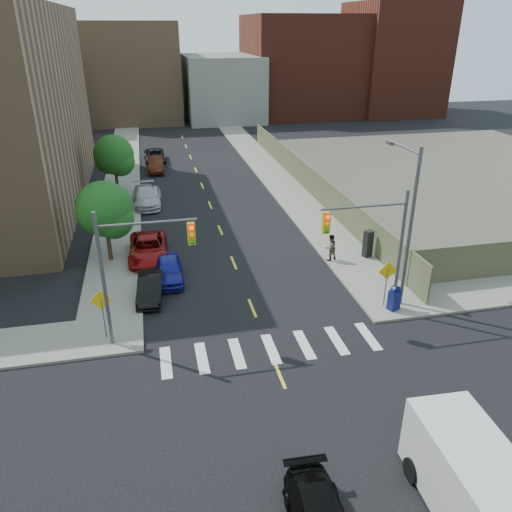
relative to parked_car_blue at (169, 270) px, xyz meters
name	(u,v)px	position (x,y,z in m)	size (l,w,h in m)	color
ground	(292,404)	(4.33, -12.46, -0.71)	(160.00, 160.00, 0.00)	black
sidewalk_nw	(124,165)	(-3.42, 29.04, -0.63)	(3.50, 73.00, 0.15)	gray
sidewalk_ne	(258,158)	(12.08, 29.04, -0.63)	(3.50, 73.00, 0.15)	gray
fence_north	(308,179)	(13.93, 15.54, 0.54)	(0.12, 44.00, 2.50)	#595A3F
gravel_lot	(468,174)	(32.33, 17.54, -0.68)	(36.00, 42.00, 0.06)	#595447
bg_bldg_west	(28,86)	(-17.67, 57.54, 5.29)	(14.00, 18.00, 12.00)	#592319
bg_bldg_midwest	(134,72)	(-1.67, 59.54, 6.79)	(14.00, 16.00, 15.00)	#8C6B4C
bg_bldg_center	(222,88)	(12.33, 57.54, 4.29)	(12.00, 16.00, 10.00)	gray
bg_bldg_east	(301,66)	(26.33, 59.54, 7.29)	(18.00, 18.00, 16.00)	#592319
bg_bldg_fareast	(393,59)	(42.33, 57.54, 8.29)	(14.00, 16.00, 18.00)	#592319
smokestack	(418,28)	(46.33, 57.54, 13.29)	(1.80, 1.80, 28.00)	#8C6B4C
signal_nw	(135,260)	(-1.66, -6.46, 3.82)	(4.59, 0.30, 7.00)	#59595E
signal_ne	(375,238)	(10.31, -6.46, 3.82)	(4.59, 0.30, 7.00)	#59595E
streetlight_ne	(408,216)	(12.53, -5.56, 4.51)	(0.25, 3.70, 9.00)	#59595E
warn_sign_nw	(102,306)	(-3.47, -5.96, 1.29)	(1.06, 0.06, 2.83)	#59595E
warn_sign_ne	(387,276)	(11.53, -5.96, 1.29)	(1.06, 0.06, 2.83)	#59595E
warn_sign_midwest	(113,213)	(-3.47, 7.54, 1.29)	(1.06, 0.06, 2.83)	#59595E
tree_west_near	(105,212)	(-3.68, 3.59, 2.77)	(3.66, 3.64, 5.52)	#332114
tree_west_far	(114,157)	(-3.68, 18.59, 2.77)	(3.66, 3.64, 5.52)	#332114
parked_car_blue	(169,270)	(0.00, 0.00, 0.00)	(1.67, 4.15, 1.41)	navy
parked_car_black	(150,288)	(-1.17, -2.02, -0.06)	(1.38, 3.95, 1.30)	black
parked_car_red	(148,249)	(-1.17, 3.37, 0.05)	(2.53, 5.48, 1.52)	maroon
parked_car_silver	(146,197)	(-1.15, 14.71, 0.07)	(2.19, 5.38, 1.56)	#B4B6BC
parked_car_white	(151,196)	(-0.71, 14.81, 0.04)	(1.75, 4.36, 1.49)	silver
parked_car_maroon	(156,164)	(0.09, 25.87, 0.06)	(1.63, 4.67, 1.54)	#42160D
parked_car_grey	(155,156)	(0.13, 30.27, -0.01)	(2.32, 5.03, 1.40)	black
cargo_van	(476,487)	(8.39, -18.79, 0.73)	(2.71, 6.06, 2.73)	silver
mailbox	(394,298)	(11.85, -6.46, 0.15)	(0.72, 0.64, 1.46)	navy
payphone	(368,244)	(13.28, 0.33, 0.37)	(0.55, 0.45, 1.85)	black
pedestrian_west	(133,255)	(-2.15, 2.13, 0.21)	(0.56, 0.37, 1.53)	gray
pedestrian_east	(330,247)	(10.63, 0.32, 0.35)	(0.88, 0.68, 1.80)	gray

